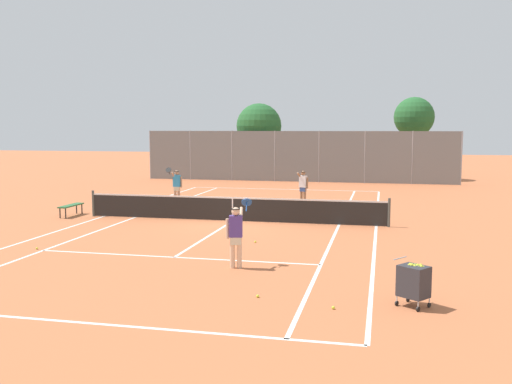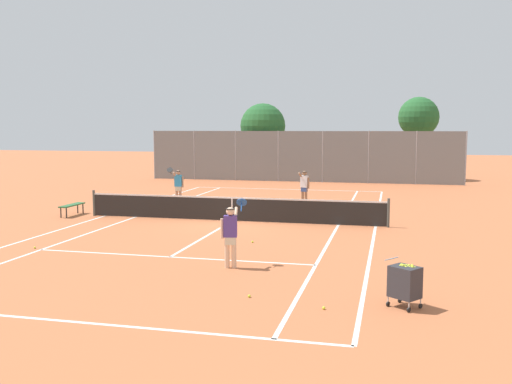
% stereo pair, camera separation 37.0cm
% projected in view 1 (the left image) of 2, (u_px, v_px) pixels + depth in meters
% --- Properties ---
extents(ground_plane, '(120.00, 120.00, 0.00)m').
position_uv_depth(ground_plane, '(233.00, 221.00, 22.27)').
color(ground_plane, '#BC663D').
extents(court_line_markings, '(11.10, 23.90, 0.01)m').
position_uv_depth(court_line_markings, '(233.00, 221.00, 22.27)').
color(court_line_markings, silver).
rests_on(court_line_markings, ground).
extents(tennis_net, '(12.00, 0.10, 1.07)m').
position_uv_depth(tennis_net, '(233.00, 208.00, 22.21)').
color(tennis_net, '#474C47').
rests_on(tennis_net, ground).
extents(ball_cart, '(0.78, 0.75, 0.96)m').
position_uv_depth(ball_cart, '(414.00, 281.00, 11.58)').
color(ball_cart, '#2D2D33').
rests_on(ball_cart, ground).
extents(player_near_side, '(0.57, 0.81, 1.77)m').
position_uv_depth(player_near_side, '(236.00, 233.00, 14.76)').
color(player_near_side, beige).
rests_on(player_near_side, ground).
extents(player_far_left, '(0.61, 0.77, 1.77)m').
position_uv_depth(player_far_left, '(177.00, 184.00, 27.35)').
color(player_far_left, tan).
rests_on(player_far_left, ground).
extents(player_far_right, '(0.52, 0.47, 1.60)m').
position_uv_depth(player_far_right, '(303.00, 185.00, 27.05)').
color(player_far_right, '#936B4C').
rests_on(player_far_right, ground).
extents(loose_tennis_ball_0, '(0.07, 0.07, 0.07)m').
position_uv_depth(loose_tennis_ball_0, '(333.00, 308.00, 11.47)').
color(loose_tennis_ball_0, '#D1DB33').
rests_on(loose_tennis_ball_0, ground).
extents(loose_tennis_ball_1, '(0.07, 0.07, 0.07)m').
position_uv_depth(loose_tennis_ball_1, '(255.00, 242.00, 18.09)').
color(loose_tennis_ball_1, '#D1DB33').
rests_on(loose_tennis_ball_1, ground).
extents(loose_tennis_ball_2, '(0.07, 0.07, 0.07)m').
position_uv_depth(loose_tennis_ball_2, '(37.00, 248.00, 17.11)').
color(loose_tennis_ball_2, '#D1DB33').
rests_on(loose_tennis_ball_2, ground).
extents(loose_tennis_ball_3, '(0.07, 0.07, 0.07)m').
position_uv_depth(loose_tennis_ball_3, '(258.00, 296.00, 12.25)').
color(loose_tennis_ball_3, '#D1DB33').
rests_on(loose_tennis_ball_3, ground).
extents(courtside_bench, '(0.36, 1.50, 0.47)m').
position_uv_depth(courtside_bench, '(71.00, 206.00, 23.56)').
color(courtside_bench, '#2D6638').
rests_on(courtside_bench, ground).
extents(back_fence, '(21.16, 0.08, 3.44)m').
position_uv_depth(back_fence, '(297.00, 156.00, 38.34)').
color(back_fence, gray).
rests_on(back_fence, ground).
extents(tree_behind_left, '(3.21, 3.21, 5.36)m').
position_uv_depth(tree_behind_left, '(260.00, 127.00, 40.59)').
color(tree_behind_left, brown).
rests_on(tree_behind_left, ground).
extents(tree_behind_right, '(2.81, 2.81, 5.79)m').
position_uv_depth(tree_behind_right, '(415.00, 118.00, 40.03)').
color(tree_behind_right, brown).
rests_on(tree_behind_right, ground).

